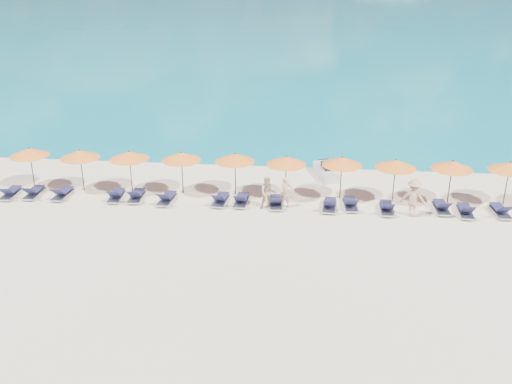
{
  "coord_description": "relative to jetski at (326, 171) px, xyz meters",
  "views": [
    {
      "loc": [
        2.45,
        -21.87,
        11.43
      ],
      "look_at": [
        0.0,
        3.0,
        1.2
      ],
      "focal_mm": 40.0,
      "sensor_mm": 36.0,
      "label": 1
    }
  ],
  "objects": [
    {
      "name": "lounger_11",
      "position": [
        2.87,
        -4.6,
        -0.11
      ],
      "size": [
        0.64,
        1.71,
        0.66
      ],
      "rotation": [
        0.0,
        0.0,
        -0.01
      ],
      "color": "silver",
      "rests_on": "ground"
    },
    {
      "name": "beachgoer_c",
      "position": [
        4.02,
        -4.96,
        0.6
      ],
      "size": [
        1.34,
        0.95,
        1.89
      ],
      "primitive_type": "imported",
      "rotation": [
        0.0,
        0.0,
        2.8
      ],
      "color": "tan",
      "rests_on": "ground"
    },
    {
      "name": "umbrella_6",
      "position": [
        0.67,
        -3.07,
        1.67
      ],
      "size": [
        2.1,
        2.1,
        2.28
      ],
      "color": "black",
      "rests_on": "ground"
    },
    {
      "name": "lounger_0",
      "position": [
        -16.32,
        -4.55,
        -0.11
      ],
      "size": [
        0.7,
        1.73,
        0.66
      ],
      "rotation": [
        0.0,
        0.0,
        0.04
      ],
      "color": "silver",
      "rests_on": "ground"
    },
    {
      "name": "lounger_10",
      "position": [
        1.14,
        -4.27,
        -0.11
      ],
      "size": [
        0.73,
        1.74,
        0.66
      ],
      "rotation": [
        0.0,
        0.0,
        0.06
      ],
      "color": "silver",
      "rests_on": "ground"
    },
    {
      "name": "umbrella_2",
      "position": [
        -10.27,
        -3.22,
        1.67
      ],
      "size": [
        2.1,
        2.1,
        2.28
      ],
      "color": "black",
      "rests_on": "ground"
    },
    {
      "name": "umbrella_8",
      "position": [
        6.07,
        -3.13,
        1.67
      ],
      "size": [
        2.1,
        2.1,
        2.28
      ],
      "color": "black",
      "rests_on": "ground"
    },
    {
      "name": "lounger_3",
      "position": [
        -10.75,
        -4.35,
        -0.11
      ],
      "size": [
        0.74,
        1.74,
        0.66
      ],
      "rotation": [
        0.0,
        0.0,
        0.07
      ],
      "color": "silver",
      "rests_on": "ground"
    },
    {
      "name": "umbrella_3",
      "position": [
        -7.54,
        -3.14,
        1.67
      ],
      "size": [
        2.1,
        2.1,
        2.28
      ],
      "color": "black",
      "rests_on": "ground"
    },
    {
      "name": "jetski",
      "position": [
        0.0,
        0.0,
        0.0
      ],
      "size": [
        1.52,
        2.54,
        0.85
      ],
      "rotation": [
        0.0,
        0.0,
        0.28
      ],
      "color": "silver",
      "rests_on": "ground"
    },
    {
      "name": "headland_small",
      "position": [
        -153.43,
        551.42,
        -35.35
      ],
      "size": [
        162.0,
        126.0,
        85.5
      ],
      "color": "black",
      "rests_on": "ground"
    },
    {
      "name": "lounger_8",
      "position": [
        -2.55,
        -4.43,
        -0.11
      ],
      "size": [
        0.75,
        1.74,
        0.66
      ],
      "rotation": [
        0.0,
        0.0,
        0.08
      ],
      "color": "silver",
      "rests_on": "ground"
    },
    {
      "name": "lounger_4",
      "position": [
        -9.7,
        -4.29,
        -0.11
      ],
      "size": [
        0.71,
        1.73,
        0.66
      ],
      "rotation": [
        0.0,
        0.0,
        0.05
      ],
      "color": "silver",
      "rests_on": "ground"
    },
    {
      "name": "lounger_6",
      "position": [
        -5.35,
        -4.36,
        -0.11
      ],
      "size": [
        0.75,
        1.74,
        0.66
      ],
      "rotation": [
        0.0,
        0.0,
        -0.08
      ],
      "color": "silver",
      "rests_on": "ground"
    },
    {
      "name": "umbrella_4",
      "position": [
        -4.76,
        -3.04,
        1.67
      ],
      "size": [
        2.1,
        2.1,
        2.28
      ],
      "color": "black",
      "rests_on": "ground"
    },
    {
      "name": "lounger_9",
      "position": [
        0.1,
        -4.52,
        -0.11
      ],
      "size": [
        0.77,
        1.75,
        0.66
      ],
      "rotation": [
        0.0,
        0.0,
        -0.09
      ],
      "color": "silver",
      "rests_on": "ground"
    },
    {
      "name": "lounger_2",
      "position": [
        -13.61,
        -4.37,
        -0.11
      ],
      "size": [
        0.68,
        1.72,
        0.66
      ],
      "rotation": [
        0.0,
        0.0,
        -0.04
      ],
      "color": "silver",
      "rests_on": "ground"
    },
    {
      "name": "headland_main",
      "position": [
        -303.43,
        531.42,
        -38.35
      ],
      "size": [
        374.0,
        242.0,
        126.5
      ],
      "color": "black",
      "rests_on": "ground"
    },
    {
      "name": "lounger_7",
      "position": [
        -4.29,
        -4.34,
        -0.11
      ],
      "size": [
        0.69,
        1.73,
        0.66
      ],
      "rotation": [
        0.0,
        0.0,
        -0.04
      ],
      "color": "silver",
      "rests_on": "ground"
    },
    {
      "name": "beachgoer_b",
      "position": [
        -2.94,
        -4.74,
        0.48
      ],
      "size": [
        0.85,
        0.55,
        1.65
      ],
      "primitive_type": "imported",
      "rotation": [
        0.0,
        0.0,
        0.11
      ],
      "color": "tan",
      "rests_on": "ground"
    },
    {
      "name": "ground",
      "position": [
        -3.43,
        -8.58,
        -0.35
      ],
      "size": [
        1400.0,
        1400.0,
        0.0
      ],
      "primitive_type": "plane",
      "color": "beige"
    },
    {
      "name": "umbrella_7",
      "position": [
        3.31,
        -3.23,
        1.67
      ],
      "size": [
        2.1,
        2.1,
        2.28
      ],
      "color": "black",
      "rests_on": "ground"
    },
    {
      "name": "lounger_5",
      "position": [
        -8.07,
        -4.48,
        -0.11
      ],
      "size": [
        0.75,
        1.74,
        0.66
      ],
      "rotation": [
        0.0,
        0.0,
        -0.08
      ],
      "color": "silver",
      "rests_on": "ground"
    },
    {
      "name": "umbrella_0",
      "position": [
        -15.67,
        -3.21,
        1.67
      ],
      "size": [
        2.1,
        2.1,
        2.28
      ],
      "color": "black",
      "rests_on": "ground"
    },
    {
      "name": "umbrella_9",
      "position": [
        8.82,
        -3.06,
        1.67
      ],
      "size": [
        2.1,
        2.1,
        2.28
      ],
      "color": "black",
      "rests_on": "ground"
    },
    {
      "name": "lounger_1",
      "position": [
        -15.14,
        -4.37,
        -0.11
      ],
      "size": [
        0.68,
        1.72,
        0.66
      ],
      "rotation": [
        0.0,
        0.0,
        0.04
      ],
      "color": "silver",
      "rests_on": "ground"
    },
    {
      "name": "lounger_12",
      "position": [
        5.53,
        -4.25,
        -0.11
      ],
      "size": [
        0.65,
        1.71,
        0.66
      ],
      "rotation": [
        0.0,
        0.0,
        0.02
      ],
      "color": "silver",
      "rests_on": "ground"
    },
    {
      "name": "lounger_13",
      "position": [
        6.6,
        -4.58,
        -0.11
      ],
      "size": [
        0.7,
        1.73,
        0.66
      ],
      "rotation": [
        0.0,
        0.0,
        -0.05
      ],
      "color": "silver",
      "rests_on": "ground"
    },
    {
      "name": "beachgoer_a",
      "position": [
        -2.08,
        -4.52,
        0.44
      ],
      "size": [
        0.66,
        0.53,
        1.59
      ],
      "primitive_type": "imported",
      "rotation": [
        0.0,
        0.0,
        0.29
      ],
      "color": "tan",
      "rests_on": "ground"
    },
    {
      "name": "lounger_14",
      "position": [
        8.27,
        -4.4,
        -0.11
      ],
      "size": [
        0.76,
        1.75,
        0.66
      ],
      "rotation": [
        0.0,
        0.0,
        0.08
      ],
      "color": "silver",
      "rests_on": "ground"
    },
    {
      "name": "umbrella_1",
      "position": [
        -12.88,
        -3.29,
        1.67
      ],
      "size": [
        2.1,
        2.1,
        2.28
      ],
      "color": "black",
      "rests_on": "ground"
    },
    {
      "name": "umbrella_5",
      "position": [
        -2.13,
        -3.26,
        1.67
      ],
      "size": [
        2.1,
        2.1,
        2.28
      ],
      "color": "black",
      "rests_on": "ground"
    }
  ]
}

